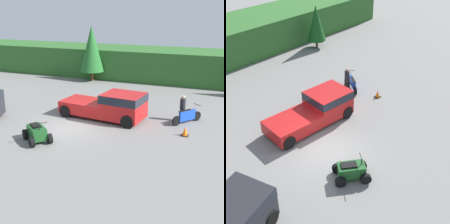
{
  "view_description": "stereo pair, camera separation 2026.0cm",
  "coord_description": "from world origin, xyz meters",
  "views": [
    {
      "loc": [
        8.98,
        -15.78,
        7.05
      ],
      "look_at": [
        2.31,
        1.19,
        0.95
      ],
      "focal_mm": 50.0,
      "sensor_mm": 36.0,
      "label": 1
    },
    {
      "loc": [
        -9.77,
        -9.6,
        11.61
      ],
      "look_at": [
        2.31,
        1.19,
        0.95
      ],
      "focal_mm": 50.0,
      "sensor_mm": 36.0,
      "label": 2
    }
  ],
  "objects": [
    {
      "name": "pickup_truck_red",
      "position": [
        1.72,
        2.44,
        0.97
      ],
      "size": [
        5.88,
        2.81,
        1.84
      ],
      "rotation": [
        0.0,
        0.0,
        -0.1
      ],
      "color": "red",
      "rests_on": "ground_plane"
    },
    {
      "name": "traffic_cone",
      "position": [
        6.79,
        1.34,
        0.25
      ],
      "size": [
        0.42,
        0.42,
        0.55
      ],
      "color": "black",
      "rests_on": "ground_plane"
    },
    {
      "name": "ground_plane",
      "position": [
        0.0,
        0.0,
        0.0
      ],
      "size": [
        80.0,
        80.0,
        0.0
      ],
      "primitive_type": "plane",
      "color": "slate"
    },
    {
      "name": "tree_mid_left",
      "position": [
        10.75,
        11.54,
        2.39
      ],
      "size": [
        1.79,
        1.79,
        4.06
      ],
      "color": "brown",
      "rests_on": "ground_plane"
    },
    {
      "name": "dirt_bike",
      "position": [
        6.56,
        3.51,
        0.47
      ],
      "size": [
        1.54,
        2.0,
        1.12
      ],
      "rotation": [
        0.0,
        0.0,
        0.93
      ],
      "color": "black",
      "rests_on": "ground_plane"
    },
    {
      "name": "rider_person",
      "position": [
        6.2,
        3.78,
        0.95
      ],
      "size": [
        0.51,
        0.51,
        1.75
      ],
      "rotation": [
        0.0,
        0.0,
        0.81
      ],
      "color": "black",
      "rests_on": "ground_plane"
    },
    {
      "name": "quad_atv",
      "position": [
        -0.74,
        -2.43,
        0.47
      ],
      "size": [
        2.19,
        2.09,
        1.22
      ],
      "rotation": [
        0.0,
        0.0,
        -0.67
      ],
      "color": "black",
      "rests_on": "ground_plane"
    }
  ]
}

